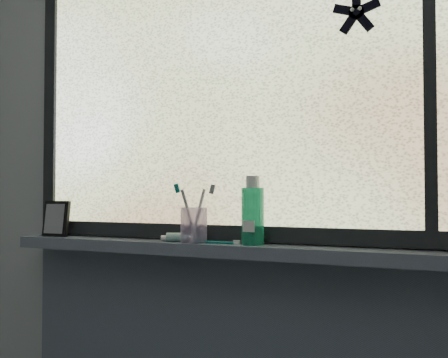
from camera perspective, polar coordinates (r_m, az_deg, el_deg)
wall_back at (r=1.66m, az=1.48°, el=0.76°), size 3.00×0.01×2.50m
windowsill at (r=1.60m, az=0.46°, el=-8.09°), size 1.62×0.14×0.04m
window_pane at (r=1.68m, az=1.17°, el=10.39°), size 1.50×0.01×1.00m
frame_bottom at (r=1.64m, az=1.13°, el=-6.18°), size 1.60×0.03×0.05m
frame_left at (r=2.09m, az=-19.09°, el=8.06°), size 0.05×0.03×1.10m
frame_mullion at (r=1.55m, az=22.47°, el=11.51°), size 0.03×0.03×1.00m
starfish_sticker at (r=1.62m, az=14.90°, el=17.94°), size 0.15×0.02×0.15m
vanity_mirror at (r=1.97m, az=-18.61°, el=-4.31°), size 0.11×0.06×0.13m
toothpaste_tube at (r=1.66m, az=-5.16°, el=-6.65°), size 0.17×0.07×0.03m
toothbrush_cup at (r=1.63m, az=-3.47°, el=-5.27°), size 0.11×0.11×0.11m
toothbrush_lying at (r=1.60m, az=-1.39°, el=-7.15°), size 0.18×0.02×0.01m
mouthwash_bottle at (r=1.56m, az=3.30°, el=-3.59°), size 0.08×0.08×0.18m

